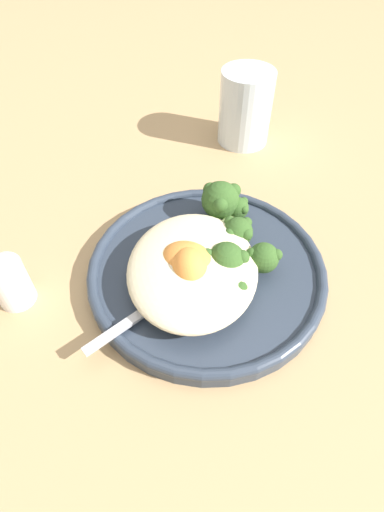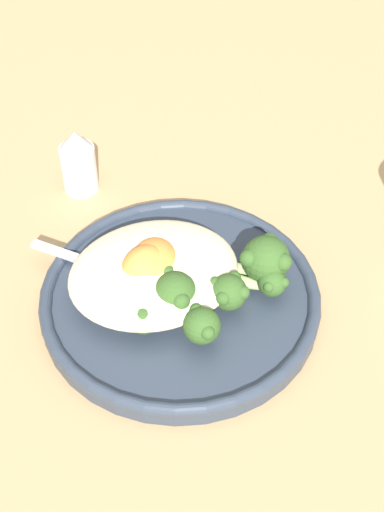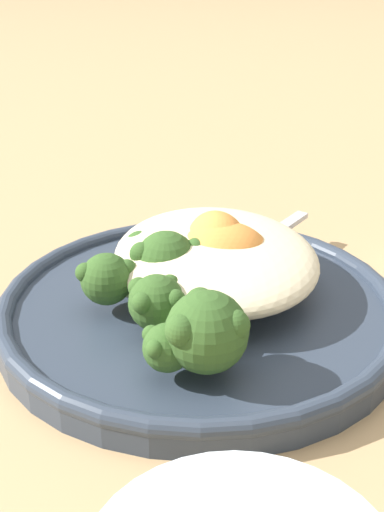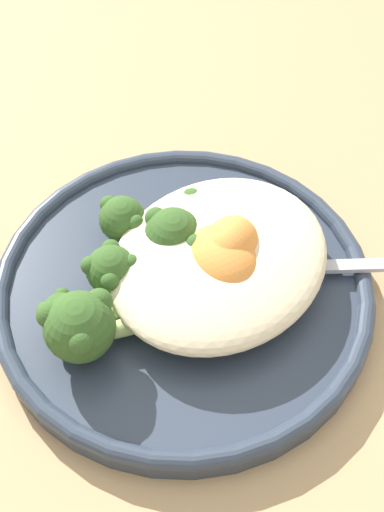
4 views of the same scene
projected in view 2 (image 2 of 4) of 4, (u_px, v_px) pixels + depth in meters
ground_plane at (169, 309)px, 0.65m from camera, size 4.00×4.00×0.00m
plate at (180, 298)px, 0.65m from camera, size 0.25×0.25×0.02m
quinoa_mound at (154, 273)px, 0.63m from camera, size 0.15×0.13×0.03m
broccoli_stalk_0 at (152, 300)px, 0.62m from camera, size 0.07×0.09×0.03m
broccoli_stalk_1 at (170, 290)px, 0.62m from camera, size 0.05×0.10×0.04m
broccoli_stalk_2 at (193, 311)px, 0.60m from camera, size 0.03×0.11×0.03m
broccoli_stalk_3 at (219, 288)px, 0.62m from camera, size 0.06×0.09×0.03m
broccoli_stalk_4 at (245, 278)px, 0.64m from camera, size 0.10×0.09×0.03m
broccoli_stalk_5 at (258, 260)px, 0.64m from camera, size 0.11×0.07×0.04m
sweet_potato_chunk_0 at (155, 265)px, 0.63m from camera, size 0.06×0.07×0.04m
sweet_potato_chunk_1 at (145, 268)px, 0.63m from camera, size 0.06×0.05×0.04m
spoon at (100, 265)px, 0.66m from camera, size 0.08×0.09×0.01m
salt_shaker at (78, 162)px, 0.75m from camera, size 0.04×0.04×0.07m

